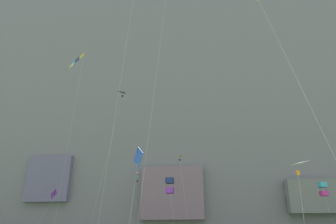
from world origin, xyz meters
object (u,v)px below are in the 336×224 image
kite_delta_upper_left (179,166)px  kite_banner_mid_right (76,66)px  kite_diamond_far_right (138,160)px  kite_delta_mid_left (294,173)px  kite_box_upper_right (323,189)px  kite_diamond_low_right (52,197)px  kite_box_upper_mid (170,186)px  kite_delta_high_left (123,100)px

kite_delta_upper_left → kite_banner_mid_right: 20.87m
kite_delta_upper_left → kite_diamond_far_right: size_ratio=1.22×
kite_delta_upper_left → kite_diamond_far_right: 15.43m
kite_delta_mid_left → kite_box_upper_right: bearing=63.1°
kite_box_upper_right → kite_delta_mid_left: bearing=-116.9°
kite_banner_mid_right → kite_diamond_far_right: bearing=-37.3°
kite_delta_upper_left → kite_diamond_low_right: bearing=-177.8°
kite_box_upper_right → kite_banner_mid_right: size_ratio=0.37×
kite_box_upper_mid → kite_diamond_far_right: bearing=-100.0°
kite_delta_high_left → kite_diamond_low_right: bearing=-171.1°
kite_diamond_low_right → kite_banner_mid_right: bearing=-59.3°
kite_delta_mid_left → kite_banner_mid_right: bearing=151.9°
kite_banner_mid_right → kite_delta_mid_left: 33.61m
kite_delta_upper_left → kite_box_upper_right: (18.72, -2.06, -3.92)m
kite_box_upper_right → kite_box_upper_mid: 19.85m
kite_diamond_far_right → kite_delta_mid_left: 14.22m
kite_diamond_low_right → kite_box_upper_mid: (16.77, -1.78, 1.02)m
kite_box_upper_right → kite_box_upper_mid: kite_box_upper_mid is taller
kite_delta_upper_left → kite_box_upper_mid: bearing=-114.6°
kite_diamond_low_right → kite_delta_high_left: (8.88, 1.38, 15.46)m
kite_diamond_low_right → kite_banner_mid_right: kite_banner_mid_right is taller
kite_delta_high_left → kite_box_upper_mid: bearing=-21.8°
kite_box_upper_mid → kite_banner_mid_right: (-13.50, -3.74, 16.81)m
kite_delta_upper_left → kite_box_upper_mid: size_ratio=1.30×
kite_diamond_far_right → kite_box_upper_mid: (2.17, 12.37, -0.47)m
kite_delta_upper_left → kite_diamond_far_right: kite_delta_upper_left is taller
kite_box_upper_right → kite_diamond_far_right: bearing=-149.9°
kite_delta_upper_left → kite_box_upper_mid: 4.22m
kite_box_upper_right → kite_delta_upper_left: bearing=173.7°
kite_box_upper_right → kite_delta_mid_left: kite_box_upper_right is taller
kite_diamond_low_right → kite_delta_mid_left: kite_diamond_low_right is taller
kite_diamond_low_right → kite_box_upper_right: 36.63m
kite_diamond_low_right → kite_delta_high_left: bearing=8.9°
kite_delta_upper_left → kite_diamond_low_right: kite_delta_upper_left is taller
kite_diamond_far_right → kite_delta_mid_left: size_ratio=1.40×
kite_banner_mid_right → kite_delta_upper_left: bearing=22.9°
kite_box_upper_mid → kite_box_upper_right: bearing=1.1°
kite_delta_high_left → kite_box_upper_right: bearing=-5.7°
kite_diamond_far_right → kite_box_upper_right: size_ratio=1.15×
kite_delta_upper_left → kite_delta_high_left: bearing=175.5°
kite_box_upper_mid → kite_delta_high_left: bearing=158.2°
kite_delta_mid_left → kite_diamond_far_right: bearing=161.2°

